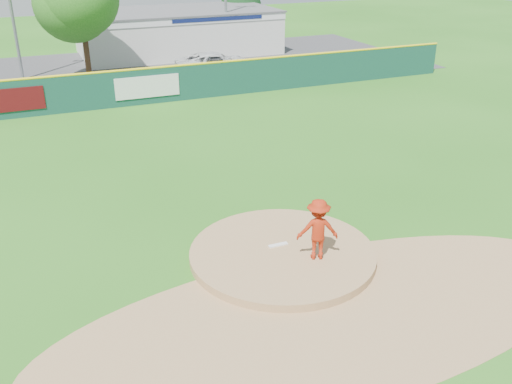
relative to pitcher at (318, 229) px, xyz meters
name	(u,v)px	position (x,y,z in m)	size (l,w,h in m)	color
ground	(282,257)	(-0.73, 0.74, -1.16)	(120.00, 120.00, 0.00)	#286B19
pitchers_mound	(282,257)	(-0.73, 0.74, -1.16)	(5.50, 5.50, 0.50)	#9E774C
pitching_rubber	(278,245)	(-0.73, 1.04, -0.89)	(0.60, 0.15, 0.04)	white
infield_dirt_arc	(333,314)	(-0.73, -2.26, -1.16)	(15.40, 15.40, 0.01)	#9E774C
parking_lot	(115,71)	(-0.73, 27.74, -1.15)	(44.00, 16.00, 0.02)	#38383A
pitcher	(318,229)	(0.00, 0.00, 0.00)	(1.18, 0.68, 1.83)	#A6240E
van	(217,64)	(5.41, 23.94, -0.39)	(2.51, 5.45, 1.51)	silver
pool_building_grp	(178,31)	(5.27, 32.74, 0.50)	(15.20, 8.20, 3.31)	silver
fence_banners	(80,93)	(-4.13, 18.66, -0.16)	(10.83, 0.04, 1.20)	#520B0F
outfield_fence	(143,85)	(-0.73, 18.74, -0.07)	(40.00, 0.14, 2.07)	#134036
deciduous_tree	(81,8)	(-2.73, 25.74, 3.39)	(5.60, 5.60, 7.36)	#382314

